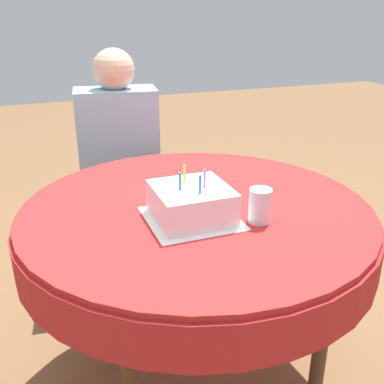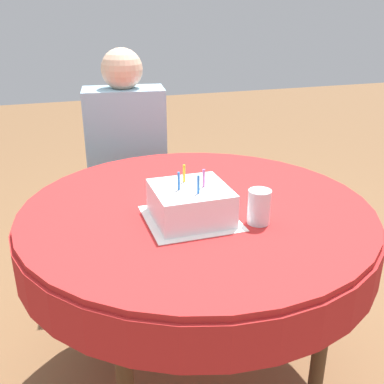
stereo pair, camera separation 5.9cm
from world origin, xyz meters
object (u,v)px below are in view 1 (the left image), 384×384
(drinking_glass, at_px, (260,206))
(person, at_px, (119,147))
(birthday_cake, at_px, (191,203))
(chair, at_px, (120,183))

(drinking_glass, bearing_deg, person, 101.82)
(birthday_cake, height_order, drinking_glass, birthday_cake)
(person, bearing_deg, birthday_cake, -80.26)
(chair, relative_size, person, 0.74)
(chair, xyz_separation_m, birthday_cake, (0.02, -1.05, 0.32))
(drinking_glass, bearing_deg, birthday_cake, 153.87)
(chair, height_order, drinking_glass, chair)
(person, height_order, drinking_glass, person)
(birthday_cake, xyz_separation_m, drinking_glass, (0.19, -0.09, -0.00))
(person, xyz_separation_m, drinking_glass, (0.22, -1.05, 0.09))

